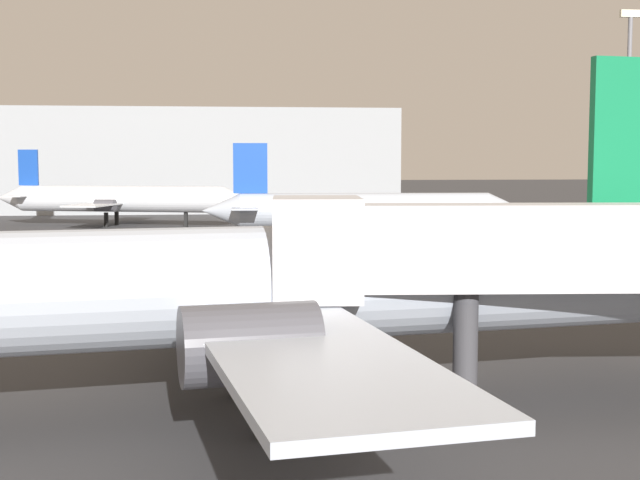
# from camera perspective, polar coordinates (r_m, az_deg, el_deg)

# --- Properties ---
(airplane_at_gate) EXTENTS (37.02, 25.31, 10.39)m
(airplane_at_gate) POSITION_cam_1_polar(r_m,az_deg,el_deg) (24.37, -7.19, -3.06)
(airplane_at_gate) COLOR #B2BCCC
(airplane_at_gate) RESTS_ON ground_plane
(airplane_far_left) EXTENTS (26.18, 24.77, 8.56)m
(airplane_far_left) POSITION_cam_1_polar(r_m,az_deg,el_deg) (70.16, 2.75, 1.94)
(airplane_far_left) COLOR #B2BCCC
(airplane_far_left) RESTS_ON ground_plane
(airplane_far_right) EXTENTS (28.82, 17.25, 8.37)m
(airplane_far_right) POSITION_cam_1_polar(r_m,az_deg,el_deg) (97.68, -12.97, 2.63)
(airplane_far_right) COLOR silver
(airplane_far_right) RESTS_ON ground_plane
(light_mast_right) EXTENTS (2.40, 0.50, 23.72)m
(light_mast_right) POSITION_cam_1_polar(r_m,az_deg,el_deg) (104.07, 19.46, 8.23)
(light_mast_right) COLOR slate
(light_mast_right) RESTS_ON ground_plane
(terminal_building) EXTENTS (68.35, 20.62, 14.22)m
(terminal_building) POSITION_cam_1_polar(r_m,az_deg,el_deg) (127.36, -10.96, 5.11)
(terminal_building) COLOR #999EA3
(terminal_building) RESTS_ON ground_plane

